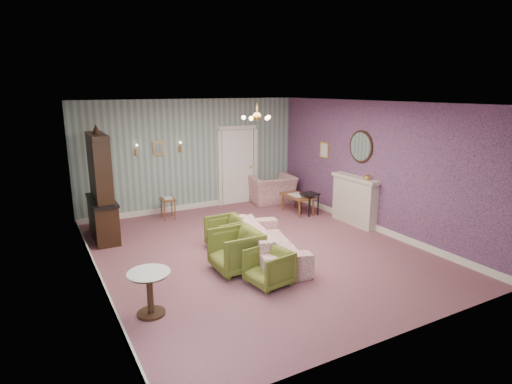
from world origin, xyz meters
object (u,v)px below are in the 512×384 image
fireplace (354,200)px  coffee_table (298,204)px  wingback_chair (272,185)px  dresser (100,184)px  olive_chair_a (269,266)px  olive_chair_b (236,249)px  side_table_black (310,204)px  olive_chair_c (227,232)px  pedestal_table (150,293)px  sofa_chintz (271,236)px

fireplace → coffee_table: (-0.65, 1.42, -0.34)m
wingback_chair → dresser: 4.80m
olive_chair_a → fireplace: 3.87m
olive_chair_b → side_table_black: size_ratio=1.43×
dresser → olive_chair_c: bearing=-40.8°
olive_chair_c → fireplace: (3.33, 0.01, 0.22)m
olive_chair_a → coffee_table: bearing=130.9°
olive_chair_a → pedestal_table: bearing=-98.3°
olive_chair_a → wingback_chair: bearing=140.1°
coffee_table → side_table_black: (0.15, -0.31, 0.05)m
wingback_chair → dresser: (-4.69, -0.77, 0.68)m
olive_chair_b → wingback_chair: 4.68m
olive_chair_b → pedestal_table: 1.90m
olive_chair_c → fireplace: bearing=87.9°
coffee_table → sofa_chintz: bearing=-133.7°
olive_chair_a → fireplace: bearing=109.4°
dresser → side_table_black: (4.90, -0.74, -0.91)m
wingback_chair → side_table_black: wingback_chair is taller
olive_chair_a → fireplace: (3.41, 1.80, 0.25)m
pedestal_table → olive_chair_b: bearing=23.9°
wingback_chair → coffee_table: 1.24m
olive_chair_a → coffee_table: olive_chair_a is taller
side_table_black → fireplace: bearing=-65.9°
olive_chair_a → dresser: dresser is taller
olive_chair_c → sofa_chintz: 0.99m
coffee_table → pedestal_table: size_ratio=1.41×
wingback_chair → dresser: bearing=16.9°
fireplace → coffee_table: fireplace is taller
olive_chair_a → sofa_chintz: bearing=139.4°
olive_chair_a → sofa_chintz: 1.14m
wingback_chair → pedestal_table: wingback_chair is taller
olive_chair_b → sofa_chintz: 0.85m
olive_chair_c → wingback_chair: wingback_chair is taller
side_table_black → coffee_table: bearing=116.1°
fireplace → side_table_black: 1.24m
olive_chair_a → dresser: (-1.99, 3.65, 0.87)m
sofa_chintz → wingback_chair: (2.10, 3.46, 0.08)m
fireplace → side_table_black: fireplace is taller
sofa_chintz → coffee_table: bearing=-29.8°
olive_chair_a → sofa_chintz: sofa_chintz is taller
sofa_chintz → fireplace: size_ratio=1.61×
wingback_chair → side_table_black: 1.55m
olive_chair_c → pedestal_table: (-2.04, -1.80, -0.03)m
fireplace → coffee_table: size_ratio=1.50×
olive_chair_a → side_table_black: size_ratio=1.15×
sofa_chintz → fireplace: 2.94m
sofa_chintz → coffee_table: sofa_chintz is taller
olive_chair_a → olive_chair_b: (-0.22, 0.76, 0.08)m
side_table_black → pedestal_table: size_ratio=0.87×
olive_chair_b → fireplace: fireplace is taller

